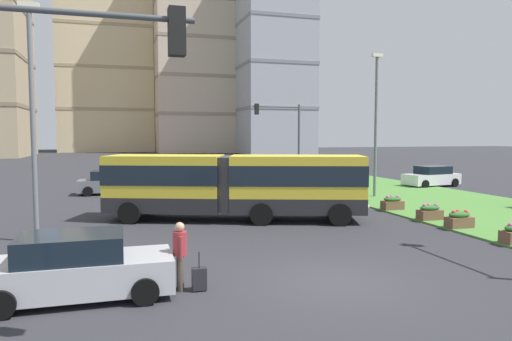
{
  "coord_description": "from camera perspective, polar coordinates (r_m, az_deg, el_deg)",
  "views": [
    {
      "loc": [
        -5.5,
        -11.01,
        3.91
      ],
      "look_at": [
        0.91,
        10.71,
        2.2
      ],
      "focal_mm": 32.49,
      "sensor_mm": 36.0,
      "label": 1
    }
  ],
  "objects": [
    {
      "name": "car_white_van",
      "position": [
        38.06,
        20.81,
        -0.72
      ],
      "size": [
        4.61,
        2.52,
        1.58
      ],
      "color": "silver",
      "rests_on": "ground"
    },
    {
      "name": "streetlight_median",
      "position": [
        30.11,
        14.55,
        6.13
      ],
      "size": [
        0.7,
        0.28,
        8.98
      ],
      "color": "slate",
      "rests_on": "ground"
    },
    {
      "name": "grass_median",
      "position": [
        27.91,
        23.9,
        -4.03
      ],
      "size": [
        10.0,
        70.0,
        0.08
      ],
      "primitive_type": "cube",
      "color": "#4C8438",
      "rests_on": "ground_plane"
    },
    {
      "name": "traffic_light_far_right",
      "position": [
        35.12,
        3.52,
        4.92
      ],
      "size": [
        3.74,
        0.28,
        6.26
      ],
      "color": "#474C51",
      "rests_on": "ground"
    },
    {
      "name": "flower_planter_5",
      "position": [
        31.05,
        9.57,
        -2.18
      ],
      "size": [
        1.1,
        0.56,
        0.74
      ],
      "color": "brown",
      "rests_on": "grass_median"
    },
    {
      "name": "car_grey_wagon",
      "position": [
        32.46,
        -17.31,
        -1.46
      ],
      "size": [
        4.45,
        2.12,
        1.58
      ],
      "color": "slate",
      "rests_on": "ground"
    },
    {
      "name": "articulated_bus",
      "position": [
        21.4,
        -2.59,
        -1.74
      ],
      "size": [
        11.92,
        6.29,
        3.0
      ],
      "color": "yellow",
      "rests_on": "ground"
    },
    {
      "name": "flower_planter_3",
      "position": [
        25.13,
        16.44,
        -3.83
      ],
      "size": [
        1.1,
        0.56,
        0.74
      ],
      "color": "brown",
      "rests_on": "grass_median"
    },
    {
      "name": "flower_planter_1",
      "position": [
        21.2,
        23.74,
        -5.51
      ],
      "size": [
        1.1,
        0.56,
        0.74
      ],
      "color": "brown",
      "rests_on": "grass_median"
    },
    {
      "name": "apartment_tower_westcentre",
      "position": [
        123.78,
        -17.92,
        11.33
      ],
      "size": [
        22.04,
        19.2,
        38.88
      ],
      "color": "beige",
      "rests_on": "ground"
    },
    {
      "name": "flower_planter_2",
      "position": [
        22.68,
        20.61,
        -4.8
      ],
      "size": [
        1.1,
        0.56,
        0.74
      ],
      "color": "brown",
      "rests_on": "grass_median"
    },
    {
      "name": "car_silver_hatch",
      "position": [
        12.1,
        -21.17,
        -11.11
      ],
      "size": [
        4.41,
        2.04,
        1.58
      ],
      "color": "#B7BABF",
      "rests_on": "ground"
    },
    {
      "name": "ground_plane",
      "position": [
        12.91,
        9.91,
        -13.38
      ],
      "size": [
        260.0,
        260.0,
        0.0
      ],
      "primitive_type": "plane",
      "color": "#2D2D33"
    },
    {
      "name": "rolling_suitcase",
      "position": [
        12.07,
        -7.0,
        -13.07
      ],
      "size": [
        0.36,
        0.24,
        0.97
      ],
      "color": "#232328",
      "rests_on": "ground"
    },
    {
      "name": "traffic_light_near_left",
      "position": [
        8.07,
        -23.29,
        5.52
      ],
      "size": [
        3.34,
        0.28,
        6.06
      ],
      "color": "#474C51",
      "rests_on": "ground"
    },
    {
      "name": "apartment_tower_centre",
      "position": [
        115.04,
        -7.54,
        14.98
      ],
      "size": [
        19.04,
        19.84,
        50.48
      ],
      "color": "#C6B299",
      "rests_on": "ground"
    },
    {
      "name": "pedestrian_crossing",
      "position": [
        12.01,
        -9.34,
        -9.76
      ],
      "size": [
        0.36,
        0.58,
        1.74
      ],
      "color": "#4C4238",
      "rests_on": "ground"
    },
    {
      "name": "apartment_tower_eastcentre",
      "position": [
        105.31,
        2.03,
        14.9
      ],
      "size": [
        14.91,
        17.49,
        46.43
      ],
      "color": "#9EA3AD",
      "rests_on": "ground"
    },
    {
      "name": "flower_planter_4",
      "position": [
        28.47,
        12.15,
        -2.81
      ],
      "size": [
        1.1,
        0.56,
        0.74
      ],
      "color": "brown",
      "rests_on": "grass_median"
    },
    {
      "name": "streetlight_left",
      "position": [
        18.71,
        -25.82,
        6.5
      ],
      "size": [
        0.7,
        0.28,
        8.64
      ],
      "color": "slate",
      "rests_on": "ground"
    }
  ]
}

